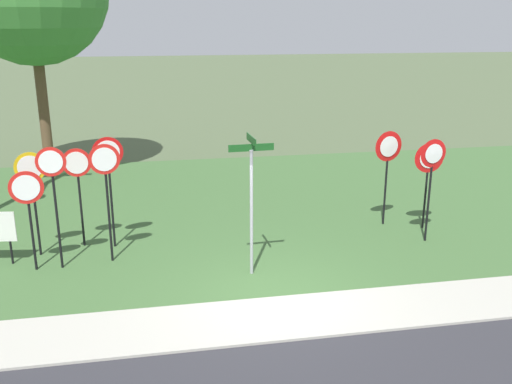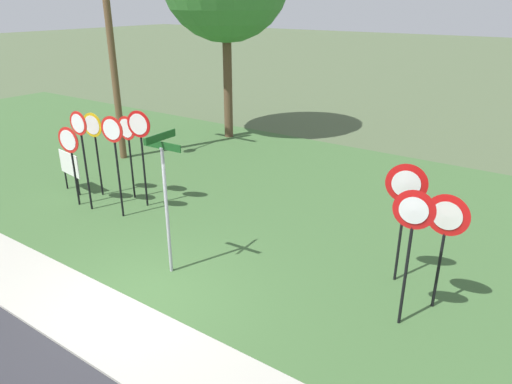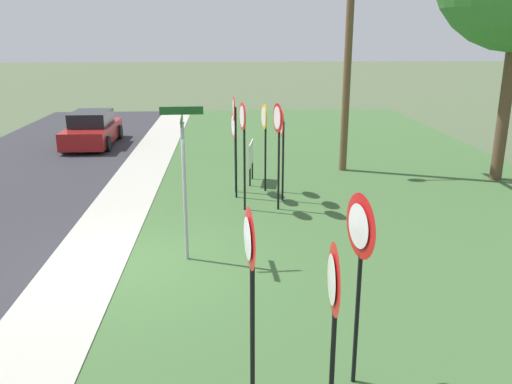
% 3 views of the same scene
% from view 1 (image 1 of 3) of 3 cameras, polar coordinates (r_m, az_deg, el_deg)
% --- Properties ---
extents(ground_plane, '(160.00, 160.00, 0.00)m').
position_cam_1_polar(ground_plane, '(11.59, 1.93, -10.74)').
color(ground_plane, '#4C5B3D').
extents(sidewalk_strip, '(44.00, 1.60, 0.06)m').
position_cam_1_polar(sidewalk_strip, '(10.90, 2.86, -12.52)').
color(sidewalk_strip, '#ADAA9E').
rests_on(sidewalk_strip, ground_plane).
extents(grass_median, '(44.00, 12.00, 0.04)m').
position_cam_1_polar(grass_median, '(17.04, -2.41, -1.39)').
color(grass_median, '#3D6033').
rests_on(grass_median, ground_plane).
extents(stop_sign_near_left, '(0.68, 0.14, 2.76)m').
position_cam_1_polar(stop_sign_near_left, '(12.95, -14.89, 1.38)').
color(stop_sign_near_left, black).
rests_on(stop_sign_near_left, grass_median).
extents(stop_sign_near_right, '(0.68, 0.09, 2.46)m').
position_cam_1_polar(stop_sign_near_right, '(14.09, -17.51, 1.51)').
color(stop_sign_near_right, black).
rests_on(stop_sign_near_right, grass_median).
extents(stop_sign_far_left, '(0.64, 0.10, 2.78)m').
position_cam_1_polar(stop_sign_far_left, '(12.90, -19.76, 0.84)').
color(stop_sign_far_left, black).
rests_on(stop_sign_far_left, grass_median).
extents(stop_sign_far_center, '(0.72, 0.16, 2.74)m').
position_cam_1_polar(stop_sign_far_center, '(13.78, -14.61, 2.36)').
color(stop_sign_far_center, black).
rests_on(stop_sign_far_center, grass_median).
extents(stop_sign_far_right, '(0.70, 0.13, 2.50)m').
position_cam_1_polar(stop_sign_far_right, '(13.86, -21.65, 0.98)').
color(stop_sign_far_right, black).
rests_on(stop_sign_far_right, grass_median).
extents(stop_sign_center_tall, '(0.72, 0.13, 2.28)m').
position_cam_1_polar(stop_sign_center_tall, '(13.09, -22.02, -0.70)').
color(stop_sign_center_tall, black).
rests_on(stop_sign_center_tall, grass_median).
extents(yield_sign_near_left, '(0.70, 0.13, 2.61)m').
position_cam_1_polar(yield_sign_near_left, '(14.36, 17.36, 2.50)').
color(yield_sign_near_left, black).
rests_on(yield_sign_near_left, grass_median).
extents(yield_sign_near_right, '(0.80, 0.19, 2.57)m').
position_cam_1_polar(yield_sign_near_right, '(15.30, 13.18, 3.63)').
color(yield_sign_near_right, black).
rests_on(yield_sign_near_right, grass_median).
extents(yield_sign_far_left, '(0.79, 0.11, 2.33)m').
position_cam_1_polar(yield_sign_far_left, '(15.30, 17.01, 2.57)').
color(yield_sign_far_left, black).
rests_on(yield_sign_far_left, grass_median).
extents(street_name_post, '(0.96, 0.82, 3.08)m').
position_cam_1_polar(street_name_post, '(11.92, -0.47, -0.23)').
color(street_name_post, '#9EA0A8').
rests_on(street_name_post, grass_median).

